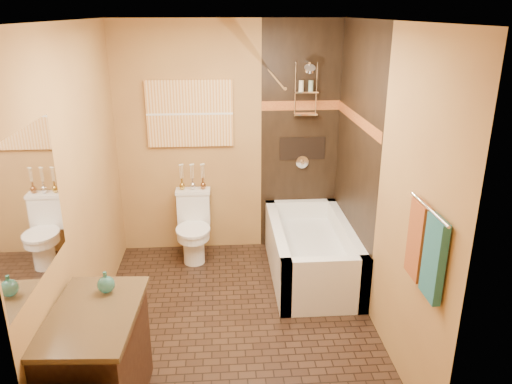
{
  "coord_description": "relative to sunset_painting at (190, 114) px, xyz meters",
  "views": [
    {
      "loc": [
        -0.09,
        -3.74,
        2.57
      ],
      "look_at": [
        0.21,
        0.4,
        1.05
      ],
      "focal_mm": 35.0,
      "sensor_mm": 36.0,
      "label": 1
    }
  ],
  "objects": [
    {
      "name": "vanity",
      "position": [
        -0.52,
        -2.48,
        -1.15
      ],
      "size": [
        0.59,
        0.92,
        0.79
      ],
      "rotation": [
        0.0,
        0.0,
        -0.06
      ],
      "color": "black",
      "rests_on": "floor"
    },
    {
      "name": "wall_left",
      "position": [
        -0.8,
        -1.48,
        -0.3
      ],
      "size": [
        0.02,
        3.0,
        2.5
      ],
      "primitive_type": "cube",
      "color": "#B08344",
      "rests_on": "floor"
    },
    {
      "name": "wall_front",
      "position": [
        0.4,
        -2.98,
        -0.3
      ],
      "size": [
        2.4,
        0.02,
        2.5
      ],
      "primitive_type": "cube",
      "color": "#B08344",
      "rests_on": "floor"
    },
    {
      "name": "alcove_tile_right",
      "position": [
        1.59,
        -0.73,
        -0.3
      ],
      "size": [
        0.01,
        1.5,
        2.5
      ],
      "primitive_type": "cube",
      "color": "black",
      "rests_on": "wall_right"
    },
    {
      "name": "wall_back",
      "position": [
        0.4,
        0.02,
        -0.3
      ],
      "size": [
        2.4,
        0.02,
        2.5
      ],
      "primitive_type": "cube",
      "color": "#B08344",
      "rests_on": "floor"
    },
    {
      "name": "floor",
      "position": [
        0.4,
        -1.48,
        -1.55
      ],
      "size": [
        3.0,
        3.0,
        0.0
      ],
      "primitive_type": "plane",
      "color": "black",
      "rests_on": "ground"
    },
    {
      "name": "alcove_niche",
      "position": [
        1.2,
        0.01,
        -0.4
      ],
      "size": [
        0.5,
        0.01,
        0.25
      ],
      "primitive_type": "cube",
      "color": "black",
      "rests_on": "alcove_tile_back"
    },
    {
      "name": "wall_right",
      "position": [
        1.6,
        -1.48,
        -0.3
      ],
      "size": [
        0.02,
        3.0,
        2.5
      ],
      "primitive_type": "cube",
      "color": "#B08344",
      "rests_on": "floor"
    },
    {
      "name": "teal_bottle",
      "position": [
        -0.47,
        -2.24,
        -0.69
      ],
      "size": [
        0.15,
        0.15,
        0.19
      ],
      "primitive_type": null,
      "rotation": [
        0.0,
        0.0,
        0.27
      ],
      "color": "#226860",
      "rests_on": "vanity"
    },
    {
      "name": "towel_rust",
      "position": [
        1.56,
        -2.4,
        -0.37
      ],
      "size": [
        0.05,
        0.22,
        0.52
      ],
      "primitive_type": "cube",
      "color": "brown",
      "rests_on": "towel_bar"
    },
    {
      "name": "towel_teal",
      "position": [
        1.56,
        -2.66,
        -0.37
      ],
      "size": [
        0.05,
        0.22,
        0.52
      ],
      "primitive_type": "cube",
      "color": "#1D5662",
      "rests_on": "towel_bar"
    },
    {
      "name": "bathtub",
      "position": [
        1.2,
        -0.73,
        -1.33
      ],
      "size": [
        0.8,
        1.5,
        0.55
      ],
      "color": "white",
      "rests_on": "floor"
    },
    {
      "name": "bud_vases",
      "position": [
        0.0,
        -0.09,
        -0.66
      ],
      "size": [
        0.29,
        0.06,
        0.28
      ],
      "color": "#B89439",
      "rests_on": "toilet"
    },
    {
      "name": "toilet",
      "position": [
        0.0,
        -0.25,
        -1.18
      ],
      "size": [
        0.38,
        0.55,
        0.74
      ],
      "rotation": [
        0.0,
        0.0,
        -0.01
      ],
      "color": "white",
      "rests_on": "floor"
    },
    {
      "name": "alcove_tile_back",
      "position": [
        1.18,
        0.01,
        -0.3
      ],
      "size": [
        0.85,
        0.01,
        2.5
      ],
      "primitive_type": "cube",
      "color": "black",
      "rests_on": "wall_back"
    },
    {
      "name": "vanity_mirror",
      "position": [
        -0.78,
        -2.48,
        -0.05
      ],
      "size": [
        0.01,
        1.0,
        0.9
      ],
      "primitive_type": "cube",
      "color": "white",
      "rests_on": "wall_left"
    },
    {
      "name": "ceiling",
      "position": [
        0.4,
        -1.48,
        0.95
      ],
      "size": [
        3.0,
        3.0,
        0.0
      ],
      "primitive_type": "plane",
      "color": "silver",
      "rests_on": "wall_back"
    },
    {
      "name": "sunset_painting",
      "position": [
        0.0,
        0.0,
        0.0
      ],
      "size": [
        0.9,
        0.04,
        0.7
      ],
      "primitive_type": "cube",
      "color": "orange",
      "rests_on": "wall_back"
    },
    {
      "name": "curtain_rod",
      "position": [
        0.8,
        -0.73,
        0.47
      ],
      "size": [
        0.03,
        1.55,
        0.03
      ],
      "primitive_type": "cylinder",
      "rotation": [
        1.57,
        0.0,
        0.0
      ],
      "color": "silver",
      "rests_on": "wall_back"
    },
    {
      "name": "mosaic_band_back",
      "position": [
        1.18,
        0.0,
        0.07
      ],
      "size": [
        0.85,
        0.01,
        0.1
      ],
      "primitive_type": "cube",
      "color": "maroon",
      "rests_on": "alcove_tile_back"
    },
    {
      "name": "towel_bar",
      "position": [
        1.55,
        -2.53,
        -0.1
      ],
      "size": [
        0.02,
        0.55,
        0.02
      ],
      "primitive_type": "cylinder",
      "rotation": [
        1.57,
        0.0,
        0.0
      ],
      "color": "silver",
      "rests_on": "wall_right"
    },
    {
      "name": "shower_fixtures",
      "position": [
        1.2,
        -0.1,
        0.12
      ],
      "size": [
        0.24,
        0.33,
        1.16
      ],
      "color": "silver",
      "rests_on": "floor"
    },
    {
      "name": "mosaic_band_right",
      "position": [
        1.58,
        -0.73,
        0.07
      ],
      "size": [
        0.01,
        1.5,
        0.1
      ],
      "primitive_type": "cube",
      "color": "maroon",
      "rests_on": "alcove_tile_right"
    }
  ]
}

